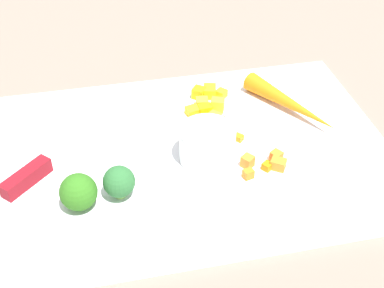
# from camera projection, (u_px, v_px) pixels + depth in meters

# --- Properties ---
(ground_plane) EXTENTS (4.00, 4.00, 0.00)m
(ground_plane) POSITION_uv_depth(u_px,v_px,m) (192.00, 157.00, 0.68)
(ground_plane) COLOR #8A6C5F
(cutting_board) EXTENTS (0.51, 0.36, 0.01)m
(cutting_board) POSITION_uv_depth(u_px,v_px,m) (192.00, 153.00, 0.68)
(cutting_board) COLOR white
(cutting_board) RESTS_ON ground_plane
(prep_bowl) EXTENTS (0.07, 0.07, 0.05)m
(prep_bowl) POSITION_uv_depth(u_px,v_px,m) (207.00, 145.00, 0.65)
(prep_bowl) COLOR white
(prep_bowl) RESTS_ON cutting_board
(chef_knife) EXTENTS (0.23, 0.22, 0.02)m
(chef_knife) POSITION_uv_depth(u_px,v_px,m) (62.00, 153.00, 0.66)
(chef_knife) COLOR silver
(chef_knife) RESTS_ON cutting_board
(whole_carrot) EXTENTS (0.10, 0.15, 0.03)m
(whole_carrot) POSITION_uv_depth(u_px,v_px,m) (290.00, 104.00, 0.73)
(whole_carrot) COLOR orange
(whole_carrot) RESTS_ON cutting_board
(carrot_dice_0) EXTENTS (0.02, 0.02, 0.01)m
(carrot_dice_0) POSITION_uv_depth(u_px,v_px,m) (267.00, 166.00, 0.64)
(carrot_dice_0) COLOR orange
(carrot_dice_0) RESTS_ON cutting_board
(carrot_dice_1) EXTENTS (0.02, 0.02, 0.01)m
(carrot_dice_1) POSITION_uv_depth(u_px,v_px,m) (276.00, 156.00, 0.65)
(carrot_dice_1) COLOR orange
(carrot_dice_1) RESTS_ON cutting_board
(carrot_dice_2) EXTENTS (0.02, 0.02, 0.02)m
(carrot_dice_2) POSITION_uv_depth(u_px,v_px,m) (248.00, 161.00, 0.64)
(carrot_dice_2) COLOR orange
(carrot_dice_2) RESTS_ON cutting_board
(carrot_dice_3) EXTENTS (0.01, 0.01, 0.01)m
(carrot_dice_3) POSITION_uv_depth(u_px,v_px,m) (239.00, 138.00, 0.69)
(carrot_dice_3) COLOR orange
(carrot_dice_3) RESTS_ON cutting_board
(carrot_dice_4) EXTENTS (0.01, 0.01, 0.01)m
(carrot_dice_4) POSITION_uv_depth(u_px,v_px,m) (248.00, 174.00, 0.63)
(carrot_dice_4) COLOR orange
(carrot_dice_4) RESTS_ON cutting_board
(carrot_dice_5) EXTENTS (0.02, 0.02, 0.01)m
(carrot_dice_5) POSITION_uv_depth(u_px,v_px,m) (278.00, 164.00, 0.64)
(carrot_dice_5) COLOR orange
(carrot_dice_5) RESTS_ON cutting_board
(pepper_dice_0) EXTENTS (0.02, 0.02, 0.02)m
(pepper_dice_0) POSITION_uv_depth(u_px,v_px,m) (199.00, 93.00, 0.76)
(pepper_dice_0) COLOR yellow
(pepper_dice_0) RESTS_ON cutting_board
(pepper_dice_1) EXTENTS (0.02, 0.01, 0.01)m
(pepper_dice_1) POSITION_uv_depth(u_px,v_px,m) (201.00, 120.00, 0.71)
(pepper_dice_1) COLOR yellow
(pepper_dice_1) RESTS_ON cutting_board
(pepper_dice_2) EXTENTS (0.02, 0.02, 0.01)m
(pepper_dice_2) POSITION_uv_depth(u_px,v_px,m) (205.00, 110.00, 0.73)
(pepper_dice_2) COLOR yellow
(pepper_dice_2) RESTS_ON cutting_board
(pepper_dice_3) EXTENTS (0.03, 0.03, 0.02)m
(pepper_dice_3) POSITION_uv_depth(u_px,v_px,m) (217.00, 126.00, 0.70)
(pepper_dice_3) COLOR yellow
(pepper_dice_3) RESTS_ON cutting_board
(pepper_dice_4) EXTENTS (0.02, 0.02, 0.01)m
(pepper_dice_4) POSITION_uv_depth(u_px,v_px,m) (221.00, 93.00, 0.77)
(pepper_dice_4) COLOR yellow
(pepper_dice_4) RESTS_ON cutting_board
(pepper_dice_5) EXTENTS (0.02, 0.02, 0.02)m
(pepper_dice_5) POSITION_uv_depth(u_px,v_px,m) (218.00, 105.00, 0.74)
(pepper_dice_5) COLOR yellow
(pepper_dice_5) RESTS_ON cutting_board
(pepper_dice_6) EXTENTS (0.02, 0.02, 0.01)m
(pepper_dice_6) POSITION_uv_depth(u_px,v_px,m) (214.00, 118.00, 0.72)
(pepper_dice_6) COLOR yellow
(pepper_dice_6) RESTS_ON cutting_board
(pepper_dice_7) EXTENTS (0.02, 0.02, 0.01)m
(pepper_dice_7) POSITION_uv_depth(u_px,v_px,m) (193.00, 111.00, 0.73)
(pepper_dice_7) COLOR yellow
(pepper_dice_7) RESTS_ON cutting_board
(pepper_dice_8) EXTENTS (0.02, 0.03, 0.02)m
(pepper_dice_8) POSITION_uv_depth(u_px,v_px,m) (210.00, 91.00, 0.77)
(pepper_dice_8) COLOR yellow
(pepper_dice_8) RESTS_ON cutting_board
(pepper_dice_9) EXTENTS (0.02, 0.02, 0.01)m
(pepper_dice_9) POSITION_uv_depth(u_px,v_px,m) (202.00, 103.00, 0.74)
(pepper_dice_9) COLOR yellow
(pepper_dice_9) RESTS_ON cutting_board
(broccoli_floret_0) EXTENTS (0.04, 0.04, 0.04)m
(broccoli_floret_0) POSITION_uv_depth(u_px,v_px,m) (78.00, 192.00, 0.58)
(broccoli_floret_0) COLOR #81B761
(broccoli_floret_0) RESTS_ON cutting_board
(broccoli_floret_1) EXTENTS (0.04, 0.04, 0.04)m
(broccoli_floret_1) POSITION_uv_depth(u_px,v_px,m) (119.00, 182.00, 0.60)
(broccoli_floret_1) COLOR #88BF56
(broccoli_floret_1) RESTS_ON cutting_board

